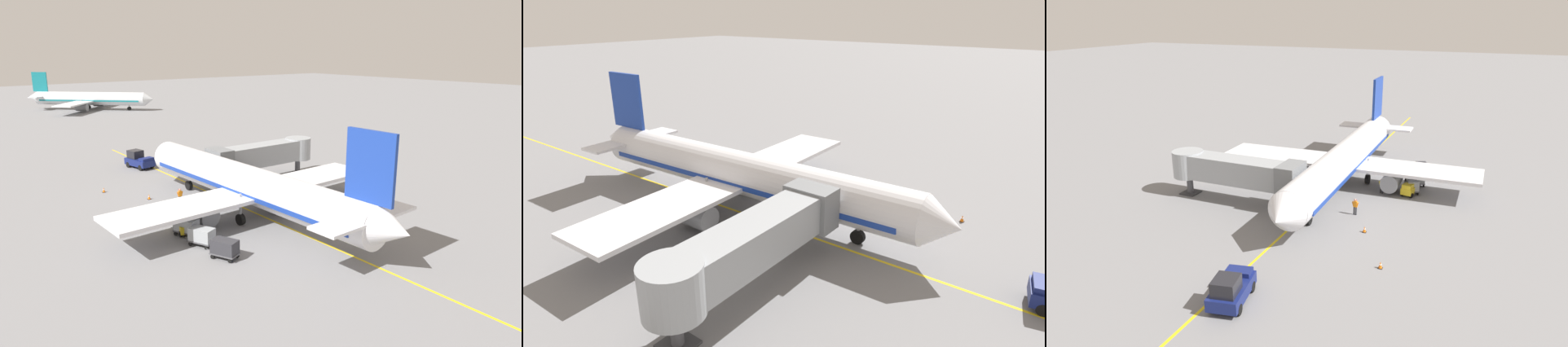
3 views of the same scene
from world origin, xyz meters
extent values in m
plane|color=slate|center=(0.00, 0.00, 0.00)|extent=(400.00, 400.00, 0.00)
cube|color=gold|center=(0.00, 0.00, 0.00)|extent=(0.24, 80.00, 0.01)
cylinder|color=silver|center=(-0.90, 0.73, 3.29)|extent=(4.76, 32.11, 3.70)
cube|color=#193899|center=(-0.90, 0.73, 2.82)|extent=(4.71, 29.55, 0.44)
cone|color=silver|center=(-1.47, 17.93, 3.29)|extent=(3.70, 2.52, 3.63)
cone|color=silver|center=(-0.32, -16.66, 3.58)|extent=(3.24, 2.90, 3.14)
cube|color=black|center=(-1.41, 16.13, 3.93)|extent=(2.81, 1.19, 0.60)
cube|color=silver|center=(-0.87, -0.26, 2.64)|extent=(30.16, 6.19, 0.36)
cylinder|color=gray|center=(-6.39, 0.35, 1.39)|extent=(2.10, 3.26, 2.00)
cylinder|color=gray|center=(4.60, 0.72, 1.39)|extent=(2.10, 3.26, 2.00)
cube|color=#193899|center=(-0.40, -14.26, 7.88)|extent=(0.47, 4.41, 5.50)
cube|color=silver|center=(-0.41, -14.06, 3.84)|extent=(10.08, 2.93, 0.24)
cylinder|color=black|center=(-1.27, 11.93, 0.55)|extent=(0.49, 1.11, 1.10)
cylinder|color=gray|center=(-1.27, 11.93, 2.10)|extent=(0.24, 0.24, 2.00)
cylinder|color=black|center=(-3.13, -1.34, 0.55)|extent=(0.49, 1.11, 1.10)
cylinder|color=gray|center=(-3.13, -1.34, 2.10)|extent=(0.24, 0.24, 2.00)
cylinder|color=black|center=(1.46, -1.19, 0.55)|extent=(0.49, 1.11, 1.10)
cylinder|color=gray|center=(1.46, -1.19, 2.10)|extent=(0.24, 0.24, 2.00)
cube|color=#93999E|center=(7.45, 9.60, 3.49)|extent=(13.19, 2.80, 2.60)
cube|color=slate|center=(1.66, 9.60, 3.49)|extent=(2.00, 3.50, 2.99)
cylinder|color=#93999E|center=(14.04, 9.60, 3.49)|extent=(3.36, 3.36, 2.86)
cylinder|color=#4C4C51|center=(14.04, 9.60, 1.09)|extent=(0.70, 0.70, 2.19)
cube|color=#38383A|center=(14.04, 9.60, 0.08)|extent=(1.80, 1.80, 0.16)
cube|color=navy|center=(-1.09, 24.13, 1.48)|extent=(2.05, 1.46, 0.36)
cylinder|color=black|center=(-0.19, 24.43, 0.40)|extent=(0.51, 0.85, 0.80)
cylinder|color=black|center=(-2.02, 24.05, 0.40)|extent=(0.51, 0.85, 0.80)
cube|color=gold|center=(-8.47, 0.25, 0.63)|extent=(1.65, 2.68, 0.70)
cube|color=gold|center=(-8.34, 0.93, 1.20)|extent=(1.20, 1.22, 0.44)
cube|color=black|center=(-8.59, -0.42, 1.30)|extent=(0.86, 0.31, 0.64)
cylinder|color=black|center=(-8.44, 0.37, 1.28)|extent=(0.13, 0.27, 0.54)
cylinder|color=black|center=(-8.83, 1.21, 0.28)|extent=(0.30, 0.59, 0.56)
cylinder|color=black|center=(-7.77, 1.01, 0.28)|extent=(0.30, 0.59, 0.56)
cylinder|color=black|center=(-9.16, -0.51, 0.28)|extent=(0.30, 0.59, 0.56)
cylinder|color=black|center=(-8.10, -0.71, 0.28)|extent=(0.30, 0.59, 0.56)
cube|color=#4C4C51|center=(-8.50, -0.47, 0.42)|extent=(2.08, 2.54, 0.12)
cube|color=#999EA3|center=(-8.50, -0.47, 1.03)|extent=(1.97, 2.41, 1.10)
cylinder|color=#4C4C51|center=(-9.08, 0.85, 0.41)|extent=(0.35, 0.67, 0.07)
cylinder|color=black|center=(-9.33, 0.06, 0.18)|extent=(0.26, 0.38, 0.36)
cylinder|color=black|center=(-8.32, 0.50, 0.18)|extent=(0.26, 0.38, 0.36)
cylinder|color=black|center=(-8.67, -1.45, 0.18)|extent=(0.26, 0.38, 0.36)
cylinder|color=black|center=(-7.66, -1.01, 0.18)|extent=(0.26, 0.38, 0.36)
cube|color=#4C4C51|center=(-8.59, -3.31, 0.42)|extent=(2.08, 2.54, 0.12)
cube|color=#999EA3|center=(-8.59, -3.31, 1.03)|extent=(1.97, 2.41, 1.10)
cylinder|color=#4C4C51|center=(-9.18, -1.98, 0.41)|extent=(0.35, 0.67, 0.07)
cylinder|color=black|center=(-9.43, -2.78, 0.18)|extent=(0.26, 0.38, 0.36)
cylinder|color=black|center=(-8.42, -2.33, 0.18)|extent=(0.26, 0.38, 0.36)
cylinder|color=black|center=(-8.76, -4.29, 0.18)|extent=(0.26, 0.38, 0.36)
cylinder|color=black|center=(-7.75, -3.84, 0.18)|extent=(0.26, 0.38, 0.36)
cube|color=#4C4C51|center=(-8.46, -6.66, 0.42)|extent=(2.08, 2.54, 0.12)
cube|color=#2D2D33|center=(-8.46, -6.66, 1.03)|extent=(1.97, 2.41, 1.10)
cylinder|color=#4C4C51|center=(-9.05, -5.33, 0.41)|extent=(0.35, 0.67, 0.07)
cylinder|color=black|center=(-9.30, -6.12, 0.18)|extent=(0.26, 0.38, 0.36)
cylinder|color=black|center=(-8.29, -5.68, 0.18)|extent=(0.26, 0.38, 0.36)
cylinder|color=black|center=(-8.63, -7.63, 0.18)|extent=(0.26, 0.38, 0.36)
cylinder|color=black|center=(-7.62, -7.19, 0.18)|extent=(0.26, 0.38, 0.36)
cylinder|color=#232328|center=(-4.51, 7.92, 0.42)|extent=(0.15, 0.15, 0.85)
cylinder|color=#232328|center=(-4.71, 7.93, 0.42)|extent=(0.15, 0.15, 0.85)
cube|color=orange|center=(-4.61, 7.92, 1.15)|extent=(0.39, 0.26, 0.60)
cylinder|color=orange|center=(-4.36, 7.91, 1.10)|extent=(0.23, 0.10, 0.57)
cylinder|color=orange|center=(-4.86, 7.94, 1.10)|extent=(0.23, 0.10, 0.57)
sphere|color=tan|center=(-4.61, 7.92, 1.58)|extent=(0.22, 0.22, 0.22)
cube|color=red|center=(-4.61, 7.92, 1.60)|extent=(0.27, 0.09, 0.10)
cylinder|color=#232328|center=(-5.58, 1.15, 0.42)|extent=(0.15, 0.15, 0.85)
cylinder|color=#232328|center=(-5.38, 1.13, 0.42)|extent=(0.15, 0.15, 0.85)
cube|color=yellow|center=(-5.48, 1.14, 1.15)|extent=(0.40, 0.28, 0.60)
cylinder|color=yellow|center=(-5.73, 1.16, 1.10)|extent=(0.23, 0.11, 0.57)
cylinder|color=yellow|center=(-5.23, 1.11, 1.10)|extent=(0.23, 0.11, 0.57)
sphere|color=tan|center=(-5.48, 1.14, 1.58)|extent=(0.22, 0.22, 0.22)
cube|color=red|center=(-5.48, 1.14, 1.60)|extent=(0.27, 0.11, 0.10)
cube|color=black|center=(-9.72, 17.13, 0.02)|extent=(0.36, 0.36, 0.04)
cone|color=orange|center=(-9.72, 17.13, 0.32)|extent=(0.30, 0.30, 0.55)
cylinder|color=white|center=(-9.72, 17.13, 0.34)|extent=(0.21, 0.21, 0.06)
cube|color=black|center=(-6.65, 11.39, 0.02)|extent=(0.36, 0.36, 0.04)
cone|color=orange|center=(-6.65, 11.39, 0.32)|extent=(0.30, 0.30, 0.55)
cylinder|color=white|center=(-6.65, 11.39, 0.34)|extent=(0.21, 0.21, 0.06)
camera|label=1|loc=(-27.69, -36.19, 16.42)|focal=32.60mm
camera|label=2|loc=(25.58, 25.24, 16.52)|focal=30.52mm
camera|label=3|loc=(-17.67, 49.88, 19.32)|focal=32.82mm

